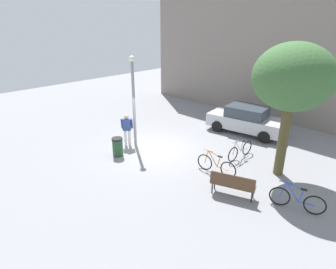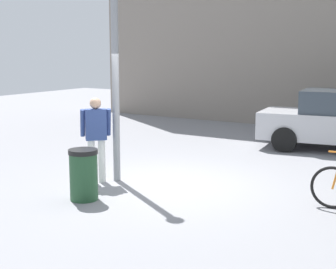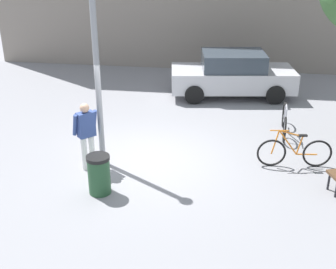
{
  "view_description": "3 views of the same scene",
  "coord_description": "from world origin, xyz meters",
  "px_view_note": "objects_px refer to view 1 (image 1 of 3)",
  "views": [
    {
      "loc": [
        9.55,
        -8.79,
        6.04
      ],
      "look_at": [
        0.35,
        0.62,
        0.73
      ],
      "focal_mm": 30.74,
      "sensor_mm": 36.0,
      "label": 1
    },
    {
      "loc": [
        5.01,
        -8.12,
        2.59
      ],
      "look_at": [
        -0.26,
        0.3,
        0.92
      ],
      "focal_mm": 54.42,
      "sensor_mm": 36.0,
      "label": 2
    },
    {
      "loc": [
        1.91,
        -9.64,
        5.17
      ],
      "look_at": [
        0.5,
        0.08,
        0.7
      ],
      "focal_mm": 47.07,
      "sensor_mm": 36.0,
      "label": 3
    }
  ],
  "objects_px": {
    "bicycle_blue": "(297,200)",
    "parked_car_silver": "(246,120)",
    "plaza_tree": "(293,78)",
    "person_by_lamppost": "(127,128)",
    "park_bench": "(233,183)",
    "trash_bin": "(118,147)",
    "lamppost": "(133,96)",
    "bicycle_orange": "(216,165)",
    "bicycle_silver": "(240,150)"
  },
  "relations": [
    {
      "from": "lamppost",
      "to": "plaza_tree",
      "type": "xyz_separation_m",
      "value": [
        6.51,
        2.33,
        1.41
      ]
    },
    {
      "from": "bicycle_blue",
      "to": "plaza_tree",
      "type": "bearing_deg",
      "value": 127.64
    },
    {
      "from": "bicycle_orange",
      "to": "bicycle_blue",
      "type": "bearing_deg",
      "value": -2.31
    },
    {
      "from": "bicycle_silver",
      "to": "park_bench",
      "type": "bearing_deg",
      "value": -63.56
    },
    {
      "from": "park_bench",
      "to": "parked_car_silver",
      "type": "relative_size",
      "value": 0.38
    },
    {
      "from": "park_bench",
      "to": "bicycle_orange",
      "type": "height_order",
      "value": "bicycle_orange"
    },
    {
      "from": "lamppost",
      "to": "bicycle_silver",
      "type": "xyz_separation_m",
      "value": [
        4.58,
        2.46,
        -2.21
      ]
    },
    {
      "from": "bicycle_orange",
      "to": "park_bench",
      "type": "bearing_deg",
      "value": -34.79
    },
    {
      "from": "bicycle_silver",
      "to": "trash_bin",
      "type": "bearing_deg",
      "value": -138.27
    },
    {
      "from": "bicycle_blue",
      "to": "parked_car_silver",
      "type": "relative_size",
      "value": 0.4
    },
    {
      "from": "lamppost",
      "to": "parked_car_silver",
      "type": "distance_m",
      "value": 6.58
    },
    {
      "from": "lamppost",
      "to": "trash_bin",
      "type": "bearing_deg",
      "value": -76.71
    },
    {
      "from": "bicycle_blue",
      "to": "bicycle_silver",
      "type": "relative_size",
      "value": 0.97
    },
    {
      "from": "plaza_tree",
      "to": "parked_car_silver",
      "type": "relative_size",
      "value": 1.21
    },
    {
      "from": "park_bench",
      "to": "trash_bin",
      "type": "height_order",
      "value": "park_bench"
    },
    {
      "from": "person_by_lamppost",
      "to": "bicycle_orange",
      "type": "height_order",
      "value": "person_by_lamppost"
    },
    {
      "from": "plaza_tree",
      "to": "bicycle_blue",
      "type": "distance_m",
      "value": 4.39
    },
    {
      "from": "person_by_lamppost",
      "to": "bicycle_blue",
      "type": "xyz_separation_m",
      "value": [
        8.29,
        0.66,
        -0.58
      ]
    },
    {
      "from": "plaza_tree",
      "to": "bicycle_orange",
      "type": "height_order",
      "value": "plaza_tree"
    },
    {
      "from": "bicycle_silver",
      "to": "parked_car_silver",
      "type": "relative_size",
      "value": 0.41
    },
    {
      "from": "plaza_tree",
      "to": "bicycle_orange",
      "type": "relative_size",
      "value": 2.95
    },
    {
      "from": "plaza_tree",
      "to": "bicycle_silver",
      "type": "relative_size",
      "value": 2.94
    },
    {
      "from": "lamppost",
      "to": "bicycle_silver",
      "type": "relative_size",
      "value": 2.48
    },
    {
      "from": "bicycle_orange",
      "to": "trash_bin",
      "type": "bearing_deg",
      "value": -156.93
    },
    {
      "from": "bicycle_orange",
      "to": "person_by_lamppost",
      "type": "bearing_deg",
      "value": -170.73
    },
    {
      "from": "lamppost",
      "to": "park_bench",
      "type": "height_order",
      "value": "lamppost"
    },
    {
      "from": "bicycle_silver",
      "to": "trash_bin",
      "type": "height_order",
      "value": "bicycle_silver"
    },
    {
      "from": "lamppost",
      "to": "park_bench",
      "type": "xyz_separation_m",
      "value": [
        6.05,
        -0.49,
        -2.04
      ]
    },
    {
      "from": "bicycle_silver",
      "to": "bicycle_blue",
      "type": "bearing_deg",
      "value": -31.44
    },
    {
      "from": "trash_bin",
      "to": "park_bench",
      "type": "bearing_deg",
      "value": 8.47
    },
    {
      "from": "lamppost",
      "to": "bicycle_orange",
      "type": "xyz_separation_m",
      "value": [
        4.64,
        0.5,
        -2.21
      ]
    },
    {
      "from": "park_bench",
      "to": "bicycle_orange",
      "type": "bearing_deg",
      "value": 145.21
    },
    {
      "from": "park_bench",
      "to": "trash_bin",
      "type": "bearing_deg",
      "value": -171.53
    },
    {
      "from": "lamppost",
      "to": "bicycle_orange",
      "type": "distance_m",
      "value": 5.16
    },
    {
      "from": "lamppost",
      "to": "bicycle_blue",
      "type": "relative_size",
      "value": 2.56
    },
    {
      "from": "bicycle_blue",
      "to": "parked_car_silver",
      "type": "distance_m",
      "value": 7.17
    },
    {
      "from": "lamppost",
      "to": "plaza_tree",
      "type": "distance_m",
      "value": 7.06
    },
    {
      "from": "lamppost",
      "to": "person_by_lamppost",
      "type": "distance_m",
      "value": 1.67
    },
    {
      "from": "person_by_lamppost",
      "to": "plaza_tree",
      "type": "relative_size",
      "value": 0.31
    },
    {
      "from": "plaza_tree",
      "to": "park_bench",
      "type": "bearing_deg",
      "value": -99.22
    },
    {
      "from": "park_bench",
      "to": "parked_car_silver",
      "type": "distance_m",
      "value": 6.71
    },
    {
      "from": "lamppost",
      "to": "trash_bin",
      "type": "height_order",
      "value": "lamppost"
    },
    {
      "from": "person_by_lamppost",
      "to": "park_bench",
      "type": "height_order",
      "value": "person_by_lamppost"
    },
    {
      "from": "lamppost",
      "to": "parked_car_silver",
      "type": "xyz_separation_m",
      "value": [
        3.08,
        5.52,
        -1.81
      ]
    },
    {
      "from": "trash_bin",
      "to": "bicycle_orange",
      "type": "bearing_deg",
      "value": 23.07
    },
    {
      "from": "park_bench",
      "to": "bicycle_blue",
      "type": "xyz_separation_m",
      "value": [
        1.97,
        0.85,
        -0.16
      ]
    },
    {
      "from": "bicycle_silver",
      "to": "bicycle_orange",
      "type": "xyz_separation_m",
      "value": [
        0.05,
        -1.97,
        0.0
      ]
    },
    {
      "from": "person_by_lamppost",
      "to": "parked_car_silver",
      "type": "bearing_deg",
      "value": 60.2
    },
    {
      "from": "bicycle_blue",
      "to": "park_bench",
      "type": "bearing_deg",
      "value": -156.77
    },
    {
      "from": "trash_bin",
      "to": "bicycle_blue",
      "type": "bearing_deg",
      "value": 12.45
    }
  ]
}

